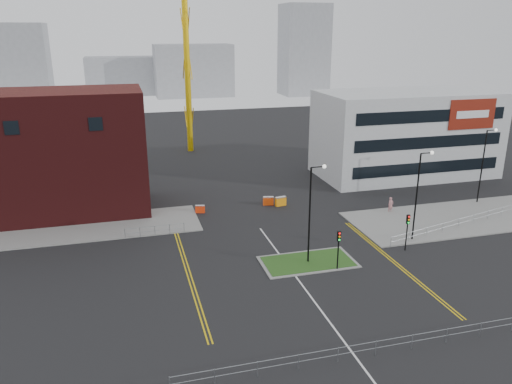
{
  "coord_description": "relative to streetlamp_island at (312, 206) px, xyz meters",
  "views": [
    {
      "loc": [
        -13.51,
        -30.64,
        20.28
      ],
      "look_at": [
        -1.15,
        14.51,
        5.0
      ],
      "focal_mm": 35.0,
      "sensor_mm": 36.0,
      "label": 1
    }
  ],
  "objects": [
    {
      "name": "brick_building",
      "position": [
        -25.19,
        20.0,
        1.44
      ],
      "size": [
        24.2,
        10.07,
        14.24
      ],
      "color": "#481213",
      "rests_on": "ground"
    },
    {
      "name": "streetlamp_right_near",
      "position": [
        12.0,
        2.0,
        0.0
      ],
      "size": [
        1.46,
        0.36,
        9.18
      ],
      "color": "black",
      "rests_on": "ground"
    },
    {
      "name": "pedestrian",
      "position": [
        13.69,
        9.71,
        -4.48
      ],
      "size": [
        0.74,
        0.55,
        1.86
      ],
      "primitive_type": "imported",
      "rotation": [
        0.0,
        0.0,
        0.15
      ],
      "color": "tan",
      "rests_on": "ground"
    },
    {
      "name": "skyline_c",
      "position": [
        42.78,
        117.0,
        8.59
      ],
      "size": [
        14.0,
        12.0,
        28.0
      ],
      "primitive_type": "cube",
      "color": "gray",
      "rests_on": "ground"
    },
    {
      "name": "streetlamp_right_far",
      "position": [
        26.0,
        10.0,
        0.0
      ],
      "size": [
        1.46,
        0.36,
        9.18
      ],
      "color": "black",
      "rests_on": "ground"
    },
    {
      "name": "traffic_light_right",
      "position": [
        9.78,
        -0.02,
        -2.85
      ],
      "size": [
        0.28,
        0.33,
        3.65
      ],
      "color": "black",
      "rests_on": "ground"
    },
    {
      "name": "skyline_b",
      "position": [
        7.78,
        122.0,
        2.59
      ],
      "size": [
        24.0,
        12.0,
        16.0
      ],
      "primitive_type": "cube",
      "color": "gray",
      "rests_on": "ground"
    },
    {
      "name": "ground",
      "position": [
        -2.22,
        -8.0,
        -5.41
      ],
      "size": [
        200.0,
        200.0,
        0.0
      ],
      "primitive_type": "plane",
      "color": "black",
      "rests_on": "ground"
    },
    {
      "name": "yellow_left_b",
      "position": [
        -10.92,
        2.0,
        -5.41
      ],
      "size": [
        0.12,
        24.0,
        0.01
      ],
      "primitive_type": "cube",
      "color": "gold",
      "rests_on": "ground"
    },
    {
      "name": "yellow_right_a",
      "position": [
        7.28,
        -2.0,
        -5.41
      ],
      "size": [
        0.12,
        20.0,
        0.01
      ],
      "primitive_type": "cube",
      "color": "gold",
      "rests_on": "ground"
    },
    {
      "name": "railing_front",
      "position": [
        -2.22,
        -14.0,
        -4.63
      ],
      "size": [
        24.05,
        0.05,
        1.1
      ],
      "color": "gray",
      "rests_on": "ground"
    },
    {
      "name": "centre_line",
      "position": [
        -2.22,
        -6.0,
        -5.41
      ],
      "size": [
        0.15,
        30.0,
        0.01
      ],
      "primitive_type": "cube",
      "color": "silver",
      "rests_on": "ground"
    },
    {
      "name": "streetlamp_island",
      "position": [
        0.0,
        0.0,
        0.0
      ],
      "size": [
        1.46,
        0.36,
        9.18
      ],
      "color": "black",
      "rests_on": "ground"
    },
    {
      "name": "pavement_right",
      "position": [
        19.78,
        6.0,
        -5.35
      ],
      "size": [
        24.0,
        10.0,
        0.12
      ],
      "primitive_type": "cube",
      "color": "slate",
      "rests_on": "ground"
    },
    {
      "name": "grass_island",
      "position": [
        -0.22,
        0.0,
        -5.35
      ],
      "size": [
        8.0,
        4.0,
        0.12
      ],
      "primitive_type": "cube",
      "color": "#274918",
      "rests_on": "ground"
    },
    {
      "name": "yellow_left_a",
      "position": [
        -11.22,
        2.0,
        -5.41
      ],
      "size": [
        0.12,
        24.0,
        0.01
      ],
      "primitive_type": "cube",
      "color": "gold",
      "rests_on": "ground"
    },
    {
      "name": "traffic_light_island",
      "position": [
        1.78,
        -2.02,
        -2.85
      ],
      "size": [
        0.28,
        0.33,
        3.65
      ],
      "color": "black",
      "rests_on": "ground"
    },
    {
      "name": "island_kerb",
      "position": [
        -0.22,
        0.0,
        -5.37
      ],
      "size": [
        8.6,
        4.6,
        0.08
      ],
      "primitive_type": "cube",
      "color": "slate",
      "rests_on": "ground"
    },
    {
      "name": "skyline_a",
      "position": [
        -42.22,
        112.0,
        5.59
      ],
      "size": [
        18.0,
        12.0,
        22.0
      ],
      "primitive_type": "cube",
      "color": "gray",
      "rests_on": "ground"
    },
    {
      "name": "railing_left",
      "position": [
        -13.22,
        10.0,
        -4.67
      ],
      "size": [
        6.05,
        0.05,
        1.1
      ],
      "color": "gray",
      "rests_on": "ground"
    },
    {
      "name": "barrier_right",
      "position": [
        2.14,
        15.37,
        -4.8
      ],
      "size": [
        1.39,
        0.67,
        1.12
      ],
      "color": "orange",
      "rests_on": "ground"
    },
    {
      "name": "skyline_d",
      "position": [
        -10.22,
        132.0,
        0.59
      ],
      "size": [
        30.0,
        12.0,
        12.0
      ],
      "primitive_type": "cube",
      "color": "gray",
      "rests_on": "ground"
    },
    {
      "name": "barrier_left",
      "position": [
        -7.63,
        15.52,
        -4.92
      ],
      "size": [
        1.14,
        0.63,
        0.91
      ],
      "color": "#FB350D",
      "rests_on": "ground"
    },
    {
      "name": "pavement_left",
      "position": [
        -22.22,
        14.0,
        -5.35
      ],
      "size": [
        28.0,
        8.0,
        0.12
      ],
      "primitive_type": "cube",
      "color": "slate",
      "rests_on": "ground"
    },
    {
      "name": "railing_right",
      "position": [
        18.28,
        3.5,
        -4.63
      ],
      "size": [
        19.05,
        5.05,
        1.1
      ],
      "color": "gray",
      "rests_on": "ground"
    },
    {
      "name": "barrier_mid",
      "position": [
        0.78,
        16.0,
        -4.84
      ],
      "size": [
        1.32,
        0.65,
        1.06
      ],
      "color": "#F1480D",
      "rests_on": "ground"
    },
    {
      "name": "office_block",
      "position": [
        23.79,
        23.97,
        0.59
      ],
      "size": [
        25.0,
        12.2,
        12.0
      ],
      "color": "#B8BBBD",
      "rests_on": "ground"
    },
    {
      "name": "yellow_right_b",
      "position": [
        7.58,
        -2.0,
        -5.41
      ],
      "size": [
        0.12,
        20.0,
        0.01
      ],
      "primitive_type": "cube",
      "color": "gold",
      "rests_on": "ground"
    }
  ]
}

